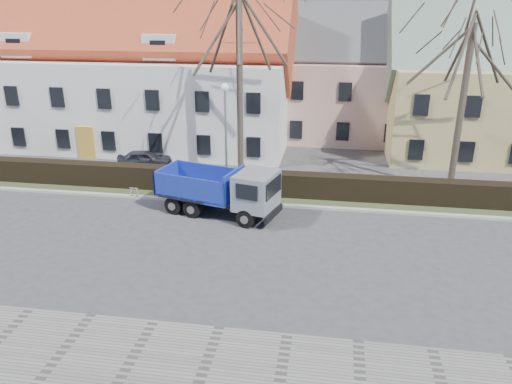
% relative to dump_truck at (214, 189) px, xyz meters
% --- Properties ---
extents(ground, '(120.00, 120.00, 0.00)m').
position_rel_dump_truck_xyz_m(ground, '(2.37, -3.26, -1.26)').
color(ground, '#3D3D40').
extents(sidewalk_near, '(80.00, 5.00, 0.08)m').
position_rel_dump_truck_xyz_m(sidewalk_near, '(2.37, -11.76, -1.22)').
color(sidewalk_near, gray).
rests_on(sidewalk_near, ground).
extents(curb_far, '(80.00, 0.30, 0.12)m').
position_rel_dump_truck_xyz_m(curb_far, '(2.37, 1.34, -1.20)').
color(curb_far, '#AAA79C').
rests_on(curb_far, ground).
extents(grass_strip, '(80.00, 3.00, 0.10)m').
position_rel_dump_truck_xyz_m(grass_strip, '(2.37, 2.94, -1.21)').
color(grass_strip, '#374225').
rests_on(grass_strip, ground).
extents(hedge, '(60.00, 0.90, 1.30)m').
position_rel_dump_truck_xyz_m(hedge, '(2.37, 2.74, -0.61)').
color(hedge, black).
rests_on(hedge, ground).
extents(building_white, '(26.80, 10.80, 9.50)m').
position_rel_dump_truck_xyz_m(building_white, '(-10.63, 12.74, 3.49)').
color(building_white, white).
rests_on(building_white, ground).
extents(building_pink, '(10.80, 8.80, 8.00)m').
position_rel_dump_truck_xyz_m(building_pink, '(6.37, 16.74, 2.74)').
color(building_pink, '#CF9F92').
rests_on(building_pink, ground).
extents(tree_1, '(9.20, 9.20, 12.65)m').
position_rel_dump_truck_xyz_m(tree_1, '(0.37, 5.24, 5.06)').
color(tree_1, '#40362C').
rests_on(tree_1, ground).
extents(tree_2, '(8.00, 8.00, 11.00)m').
position_rel_dump_truck_xyz_m(tree_2, '(12.37, 5.24, 4.24)').
color(tree_2, '#40362C').
rests_on(tree_2, ground).
extents(dump_truck, '(6.71, 3.89, 2.53)m').
position_rel_dump_truck_xyz_m(dump_truck, '(0.00, 0.00, 0.00)').
color(dump_truck, '#152797').
rests_on(dump_truck, ground).
extents(streetlight, '(0.47, 0.47, 5.97)m').
position_rel_dump_truck_xyz_m(streetlight, '(-0.16, 3.74, 1.72)').
color(streetlight, '#93969B').
rests_on(streetlight, ground).
extents(cart_frame, '(0.76, 0.48, 0.66)m').
position_rel_dump_truck_xyz_m(cart_frame, '(-4.96, 1.30, -0.93)').
color(cart_frame, silver).
rests_on(cart_frame, ground).
extents(parked_car_a, '(3.68, 2.28, 1.17)m').
position_rel_dump_truck_xyz_m(parked_car_a, '(-6.06, 6.36, -0.68)').
color(parked_car_a, '#272731').
rests_on(parked_car_a, ground).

